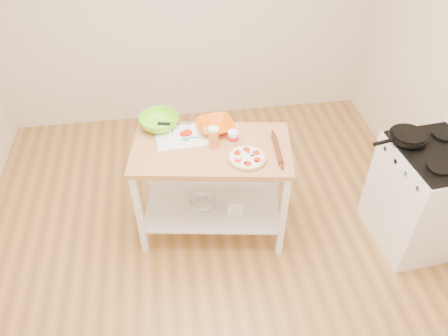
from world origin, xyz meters
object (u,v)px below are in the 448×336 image
Objects in this scene: skillet at (408,136)px; rolling_pin at (277,149)px; knife at (170,124)px; orange_bowl at (215,126)px; shelf_bin at (235,204)px; pizza at (247,158)px; spatula at (190,138)px; prep_island at (212,172)px; shelf_glass_bowl at (202,202)px; gas_stove at (422,196)px; cutting_board at (181,136)px; yogurt_tub at (233,137)px; beer_pint at (214,137)px; green_bowl at (159,122)px.

rolling_pin is at bearing 164.94° from skillet.
orange_bowl is (0.35, -0.11, 0.02)m from knife.
orange_bowl is 0.68m from shelf_bin.
pizza is 1.83× the size of spatula.
prep_island is 5.62× the size of shelf_glass_bowl.
skillet is (-0.19, 0.17, 0.50)m from gas_stove.
knife is at bearing 124.28° from shelf_glass_bowl.
cutting_board is 1.80× the size of shelf_glass_bowl.
prep_island is 8.30× the size of spatula.
orange_bowl is 0.22m from yogurt_tub.
skillet is (1.47, -0.18, 0.32)m from prep_island.
shelf_glass_bowl is (-0.33, 0.20, -0.62)m from pizza.
cutting_board is 2.53× the size of beer_pint.
rolling_pin is (-1.18, 0.23, 0.45)m from gas_stove.
green_bowl reaches higher than rolling_pin.
gas_stove is 3.88× the size of pizza.
rolling_pin is at bearing -13.69° from prep_island.
shelf_glass_bowl is (-0.14, -0.19, -0.64)m from orange_bowl.
orange_bowl is (0.06, 0.21, 0.29)m from prep_island.
skillet is 1.07× the size of cutting_board.
shelf_glass_bowl is at bearing -44.83° from knife.
shelf_bin is at bearing -84.23° from yogurt_tub.
spatula is 1.17× the size of shelf_bin.
rolling_pin reaches higher than shelf_glass_bowl.
gas_stove is 7.09× the size of spatula.
yogurt_tub reaches higher than shelf_glass_bowl.
green_bowl is at bearing 141.05° from pizza.
skillet is at bearing -9.30° from yogurt_tub.
beer_pint is at bearing 160.91° from skillet.
rolling_pin reaches higher than prep_island.
beer_pint reaches higher than knife.
beer_pint is at bearing 164.05° from rolling_pin.
beer_pint is at bearing 152.48° from shelf_bin.
shelf_bin is (0.18, -0.07, -0.32)m from prep_island.
skillet reaches higher than shelf_bin.
prep_island is at bearing -26.08° from spatula.
green_bowl reaches higher than pizza.
skillet is 1.72m from cutting_board.
rolling_pin is at bearing -25.17° from cutting_board.
beer_pint is at bearing 34.75° from prep_island.
prep_island is 0.36m from orange_bowl.
gas_stove is 6.74× the size of beer_pint.
knife is at bearing 150.15° from rolling_pin.
gas_stove is 0.56m from skillet.
pizza is 0.69× the size of cutting_board.
skillet is 1.32m from yogurt_tub.
beer_pint reaches higher than prep_island.
green_bowl is 0.50m from beer_pint.
beer_pint is (-1.64, 0.36, 0.51)m from gas_stove.
spatula is 0.95× the size of beer_pint.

